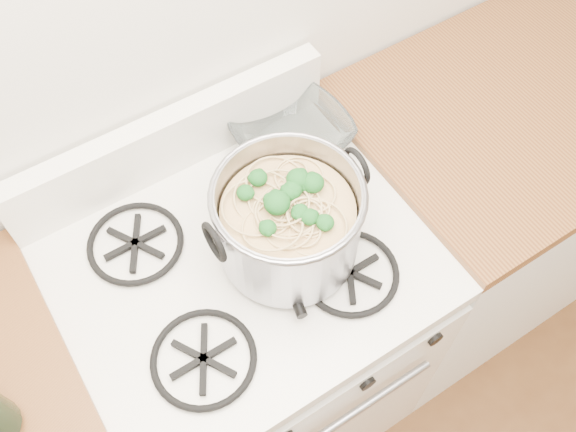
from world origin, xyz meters
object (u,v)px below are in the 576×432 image
Objects in this scene: spatula at (261,212)px; glass_bowl at (291,138)px; stock_pot at (288,222)px; gas_range at (253,344)px.

spatula is 0.21m from glass_bowl.
stock_pot reaches higher than spatula.
gas_range is at bearing -129.93° from spatula.
stock_pot is at bearing -17.65° from gas_range.
stock_pot is at bearing -124.15° from glass_bowl.
stock_pot is (0.09, -0.03, 0.58)m from gas_range.
glass_bowl is at bearing 38.68° from gas_range.
spatula is (0.09, 0.07, 0.50)m from gas_range.
stock_pot is 1.06× the size of spatula.
gas_range is 0.59m from glass_bowl.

